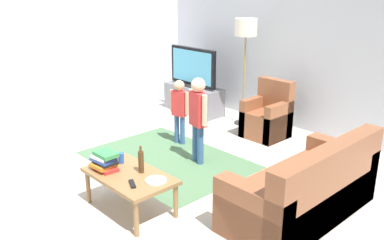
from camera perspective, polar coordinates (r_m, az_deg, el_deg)
The scene contains 17 objects.
ground at distance 5.28m, azimuth -4.81°, elevation -8.12°, with size 7.80×7.80×0.00m, color beige.
wall_back at distance 7.05m, azimuth 14.60°, elevation 9.64°, with size 6.00×0.12×2.70m, color silver.
wall_left at distance 7.40m, azimuth -19.93°, elevation 9.53°, with size 0.12×6.00×2.70m, color silver.
area_rug at distance 5.83m, azimuth -3.42°, elevation -5.38°, with size 2.20×1.60×0.01m, color #4C724C.
tv_stand at distance 7.86m, azimuth 0.22°, elevation 2.84°, with size 1.20×0.44×0.50m.
tv at distance 7.71m, azimuth 0.11°, elevation 7.14°, with size 1.10×0.28×0.71m.
couch at distance 4.53m, azimuth 15.45°, elevation -9.44°, with size 0.80×1.80×0.86m.
armchair at distance 6.70m, azimuth 10.30°, elevation 0.24°, with size 0.60×0.60×0.90m.
floor_lamp at distance 7.00m, azimuth 7.31°, elevation 11.62°, with size 0.36×0.36×1.78m.
child_near_tv at distance 6.21m, azimuth -1.73°, elevation 1.90°, with size 0.32×0.16×0.98m.
child_center at distance 5.51m, azimuth 0.83°, elevation 0.99°, with size 0.39×0.19×1.17m.
coffee_table at distance 4.52m, azimuth -8.46°, elevation -7.83°, with size 1.00×0.60×0.42m.
book_stack at distance 4.61m, azimuth -11.76°, elevation -5.45°, with size 0.30×0.26×0.20m.
bottle at distance 4.47m, azimuth -6.93°, elevation -5.60°, with size 0.06×0.06×0.30m.
tv_remote at distance 4.27m, azimuth -8.12°, elevation -8.58°, with size 0.17×0.05×0.02m, color black.
soda_can at distance 4.75m, azimuth -9.62°, elevation -5.09°, with size 0.07×0.07×0.12m, color #2659B2.
plate at distance 4.31m, azimuth -4.93°, elevation -8.18°, with size 0.22×0.22×0.02m.
Camera 1 is at (3.74, -2.90, 2.35)m, focal length 39.27 mm.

